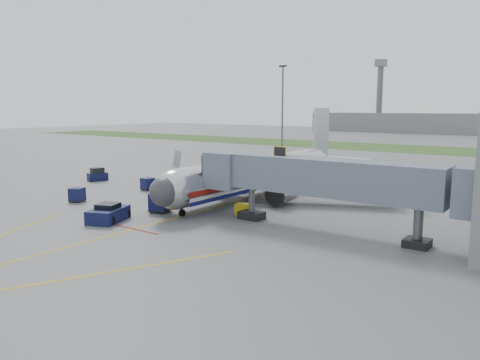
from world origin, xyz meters
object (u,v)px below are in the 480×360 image
Objects in this scene: airliner at (260,173)px; baggage_tug at (98,175)px; belt_loader at (213,192)px; ramp_worker at (188,179)px; pushback_tug at (108,214)px.

baggage_tug is at bearing -170.25° from airliner.
airliner is 7.40× the size of belt_loader.
ramp_worker is (13.05, 4.58, 0.00)m from baggage_tug.
baggage_tug is at bearing 157.03° from ramp_worker.
belt_loader reaches higher than ramp_worker.
airliner is 11.87m from ramp_worker.
pushback_tug reaches higher than ramp_worker.
baggage_tug is (-20.77, 14.49, 0.13)m from pushback_tug.
pushback_tug is 2.78× the size of ramp_worker.
baggage_tug is at bearing -178.84° from belt_loader.
belt_loader is 8.78m from ramp_worker.
pushback_tug is at bearing -34.90° from baggage_tug.
pushback_tug is at bearing -102.05° from airliner.
baggage_tug is at bearing 145.10° from pushback_tug.
belt_loader is (0.01, 14.91, -0.13)m from pushback_tug.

